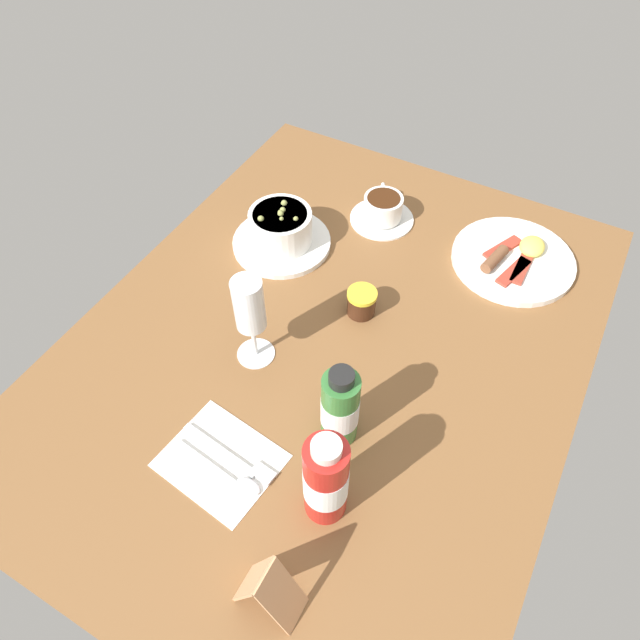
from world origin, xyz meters
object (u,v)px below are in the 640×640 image
at_px(coffee_cup, 383,210).
at_px(jam_jar, 362,302).
at_px(cutlery_setting, 223,462).
at_px(menu_card, 267,588).
at_px(sauce_bottle_green, 340,408).
at_px(wine_glass, 250,309).
at_px(porridge_bowl, 281,230).
at_px(sauce_bottle_red, 326,480).
at_px(breakfast_plate, 514,259).

relative_size(coffee_cup, jam_jar, 2.47).
bearing_deg(cutlery_setting, menu_card, 52.06).
bearing_deg(sauce_bottle_green, wine_glass, -108.36).
xyz_separation_m(wine_glass, sauce_bottle_green, (0.06, 0.19, -0.05)).
height_order(sauce_bottle_green, menu_card, sauce_bottle_green).
relative_size(porridge_bowl, sauce_bottle_red, 1.08).
distance_m(porridge_bowl, sauce_bottle_red, 0.55).
bearing_deg(breakfast_plate, sauce_bottle_green, -14.51).
bearing_deg(breakfast_plate, menu_card, -7.12).
xyz_separation_m(cutlery_setting, jam_jar, (-0.37, 0.05, 0.02)).
xyz_separation_m(sauce_bottle_red, breakfast_plate, (-0.61, 0.09, -0.08)).
bearing_deg(wine_glass, menu_card, 35.46).
relative_size(jam_jar, menu_card, 0.48).
xyz_separation_m(cutlery_setting, sauce_bottle_green, (-0.13, 0.13, 0.07)).
xyz_separation_m(cutlery_setting, coffee_cup, (-0.62, -0.02, 0.02)).
relative_size(cutlery_setting, breakfast_plate, 0.77).
bearing_deg(menu_card, breakfast_plate, 172.88).
height_order(coffee_cup, sauce_bottle_green, sauce_bottle_green).
bearing_deg(coffee_cup, porridge_bowl, -41.03).
bearing_deg(jam_jar, porridge_bowl, -110.75).
distance_m(cutlery_setting, wine_glass, 0.24).
xyz_separation_m(porridge_bowl, menu_card, (0.58, 0.33, 0.02)).
bearing_deg(breakfast_plate, jam_jar, -38.61).
height_order(cutlery_setting, sauce_bottle_green, sauce_bottle_green).
bearing_deg(wine_glass, sauce_bottle_red, 52.68).
bearing_deg(coffee_cup, sauce_bottle_green, 17.31).
height_order(wine_glass, jam_jar, wine_glass).
xyz_separation_m(coffee_cup, breakfast_plate, (-0.01, 0.28, -0.02)).
distance_m(porridge_bowl, sauce_bottle_green, 0.44).
bearing_deg(wine_glass, jam_jar, 145.95).
bearing_deg(sauce_bottle_green, coffee_cup, -162.69).
bearing_deg(porridge_bowl, cutlery_setting, 20.45).
distance_m(wine_glass, breakfast_plate, 0.55).
relative_size(porridge_bowl, cutlery_setting, 1.08).
height_order(sauce_bottle_red, sauce_bottle_green, sauce_bottle_red).
height_order(wine_glass, sauce_bottle_red, sauce_bottle_red).
bearing_deg(cutlery_setting, sauce_bottle_red, 96.00).
relative_size(jam_jar, sauce_bottle_red, 0.30).
xyz_separation_m(coffee_cup, jam_jar, (0.25, 0.07, -0.00)).
height_order(coffee_cup, breakfast_plate, coffee_cup).
relative_size(wine_glass, menu_card, 1.61).
bearing_deg(wine_glass, breakfast_plate, 143.15).
bearing_deg(cutlery_setting, porridge_bowl, -159.55).
bearing_deg(sauce_bottle_red, coffee_cup, -162.53).
bearing_deg(porridge_bowl, sauce_bottle_red, 37.69).
height_order(jam_jar, breakfast_plate, jam_jar).
bearing_deg(sauce_bottle_green, breakfast_plate, 165.49).
bearing_deg(wine_glass, porridge_bowl, -158.19).
bearing_deg(jam_jar, menu_card, 12.82).
relative_size(porridge_bowl, coffee_cup, 1.48).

